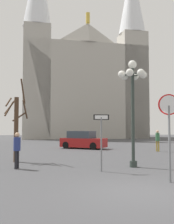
{
  "coord_description": "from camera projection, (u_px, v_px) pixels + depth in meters",
  "views": [
    {
      "loc": [
        -2.52,
        -7.77,
        1.92
      ],
      "look_at": [
        0.63,
        20.45,
        3.58
      ],
      "focal_mm": 42.5,
      "sensor_mm": 36.0,
      "label": 1
    }
  ],
  "objects": [
    {
      "name": "street_lamp",
      "position": [
        133.0,
        89.0,
        13.04
      ],
      "size": [
        1.46,
        1.31,
        5.24
      ],
      "color": "#2D3833",
      "rests_on": "ground"
    },
    {
      "name": "pedestrian_standing",
      "position": [
        158.0,
        139.0,
        21.18
      ],
      "size": [
        0.32,
        0.32,
        1.7
      ],
      "color": "olive",
      "rests_on": "ground"
    },
    {
      "name": "parked_car_near_red",
      "position": [
        83.0,
        140.0,
        24.08
      ],
      "size": [
        4.32,
        3.64,
        1.6
      ],
      "color": "maroon",
      "rests_on": "ground"
    },
    {
      "name": "cathedral",
      "position": [
        84.0,
        80.0,
        48.41
      ],
      "size": [
        22.41,
        13.2,
        33.64
      ],
      "color": "#ADA89E",
      "rests_on": "ground"
    },
    {
      "name": "one_way_arrow_sign",
      "position": [
        101.0,
        135.0,
        11.62
      ],
      "size": [
        0.69,
        0.08,
        2.49
      ],
      "color": "slate",
      "rests_on": "ground"
    },
    {
      "name": "pedestrian_walking",
      "position": [
        17.0,
        147.0,
        12.31
      ],
      "size": [
        0.32,
        0.32,
        1.69
      ],
      "color": "black",
      "rests_on": "ground"
    },
    {
      "name": "ground_plane",
      "position": [
        142.0,
        192.0,
        7.88
      ],
      "size": [
        120.0,
        120.0,
        0.0
      ],
      "primitive_type": "plane",
      "color": "#424244"
    },
    {
      "name": "bare_tree",
      "position": [
        16.0,
        124.0,
        14.87
      ],
      "size": [
        1.26,
        1.25,
        4.62
      ],
      "color": "#473323",
      "rests_on": "ground"
    },
    {
      "name": "stop_sign",
      "position": [
        169.0,
        121.0,
        9.39
      ],
      "size": [
        0.75,
        0.15,
        3.11
      ],
      "color": "slate",
      "rests_on": "ground"
    }
  ]
}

